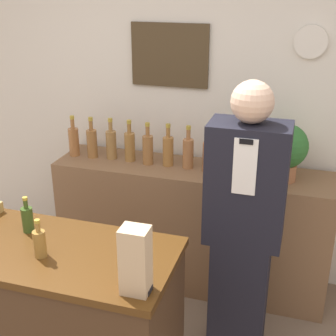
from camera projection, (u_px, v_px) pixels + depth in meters
name	position (u px, v px, depth m)	size (l,w,h in m)	color
back_wall	(187.00, 102.00, 3.47)	(5.20, 0.09, 2.70)	silver
back_shelf	(191.00, 226.00, 3.52)	(2.01, 0.46, 0.95)	brown
display_counter	(55.00, 322.00, 2.55)	(1.33, 0.62, 0.95)	#422B19
shopkeeper	(243.00, 230.00, 2.70)	(0.44, 0.28, 1.74)	black
potted_plant	(286.00, 149.00, 3.07)	(0.29, 0.29, 0.39)	#B27047
paper_bag	(135.00, 261.00, 1.99)	(0.12, 0.10, 0.31)	tan
tape_dispenser	(142.00, 287.00, 2.04)	(0.09, 0.06, 0.07)	black
counter_bottle_2	(27.00, 218.00, 2.50)	(0.06, 0.06, 0.20)	#37501F
counter_bottle_3	(40.00, 243.00, 2.27)	(0.06, 0.06, 0.20)	olive
shelf_bottle_0	(74.00, 141.00, 3.54)	(0.08, 0.08, 0.31)	#A16738
shelf_bottle_1	(92.00, 142.00, 3.50)	(0.08, 0.08, 0.31)	#996635
shelf_bottle_2	(111.00, 144.00, 3.48)	(0.08, 0.08, 0.31)	olive
shelf_bottle_3	(130.00, 146.00, 3.44)	(0.08, 0.08, 0.31)	olive
shelf_bottle_4	(148.00, 149.00, 3.38)	(0.08, 0.08, 0.31)	#9A6737
shelf_bottle_5	(168.00, 150.00, 3.35)	(0.08, 0.08, 0.31)	#A26E35
shelf_bottle_6	(188.00, 152.00, 3.31)	(0.08, 0.08, 0.31)	#A56B3F
shelf_bottle_7	(208.00, 156.00, 3.25)	(0.08, 0.08, 0.31)	#9E643A
shelf_bottle_8	(229.00, 158.00, 3.21)	(0.08, 0.08, 0.31)	#A26A34
shelf_bottle_9	(251.00, 159.00, 3.19)	(0.08, 0.08, 0.31)	#A26D31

